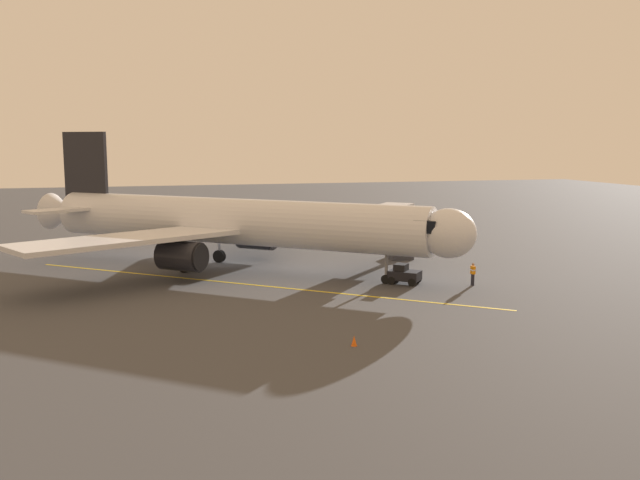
% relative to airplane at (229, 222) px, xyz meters
% --- Properties ---
extents(ground_plane, '(220.00, 220.00, 0.00)m').
position_rel_airplane_xyz_m(ground_plane, '(0.53, -2.55, -4.00)').
color(ground_plane, '#424244').
extents(apron_lead_in_line, '(30.96, 25.70, 0.01)m').
position_rel_airplane_xyz_m(apron_lead_in_line, '(-0.22, 6.18, -4.00)').
color(apron_lead_in_line, yellow).
rests_on(apron_lead_in_line, ground).
extents(airplane, '(33.80, 32.13, 11.50)m').
position_rel_airplane_xyz_m(airplane, '(0.00, 0.00, 0.00)').
color(airplane, silver).
rests_on(airplane, ground).
extents(jet_bridge, '(8.87, 10.03, 5.40)m').
position_rel_airplane_xyz_m(jet_bridge, '(-12.11, 3.06, -0.24)').
color(jet_bridge, '#B7B7BC').
rests_on(jet_bridge, ground).
extents(ground_crew_marshaller, '(0.27, 0.41, 1.71)m').
position_rel_airplane_xyz_m(ground_crew_marshaller, '(-16.57, 11.17, -3.12)').
color(ground_crew_marshaller, '#23232D').
rests_on(ground_crew_marshaller, ground).
extents(tug_near_nose, '(2.72, 2.63, 1.50)m').
position_rel_airplane_xyz_m(tug_near_nose, '(-11.90, 9.19, -3.30)').
color(tug_near_nose, black).
rests_on(tug_near_nose, ground).
extents(safety_cone_nose_left, '(0.32, 0.32, 0.55)m').
position_rel_airplane_xyz_m(safety_cone_nose_left, '(-3.31, 23.43, -3.73)').
color(safety_cone_nose_left, '#F2590F').
rests_on(safety_cone_nose_left, ground).
extents(safety_cone_nose_right, '(0.32, 0.32, 0.55)m').
position_rel_airplane_xyz_m(safety_cone_nose_right, '(-17.40, -5.12, -3.73)').
color(safety_cone_nose_right, '#F2590F').
rests_on(safety_cone_nose_right, ground).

